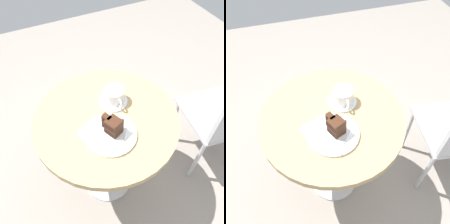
{
  "view_description": "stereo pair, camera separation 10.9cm",
  "coord_description": "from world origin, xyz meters",
  "views": [
    {
      "loc": [
        0.64,
        -0.27,
        1.57
      ],
      "look_at": [
        0.01,
        0.03,
        0.73
      ],
      "focal_mm": 38.0,
      "sensor_mm": 36.0,
      "label": 1
    },
    {
      "loc": [
        0.68,
        -0.17,
        1.57
      ],
      "look_at": [
        0.01,
        0.03,
        0.73
      ],
      "focal_mm": 38.0,
      "sensor_mm": 36.0,
      "label": 2
    }
  ],
  "objects": [
    {
      "name": "saucer",
      "position": [
        -0.07,
        0.07,
        0.7
      ],
      "size": [
        0.14,
        0.14,
        0.01
      ],
      "color": "white",
      "rests_on": "cafe_table"
    },
    {
      "name": "teaspoon",
      "position": [
        -0.11,
        0.1,
        0.7
      ],
      "size": [
        0.02,
        0.1,
        0.0
      ],
      "rotation": [
        0.0,
        0.0,
        1.45
      ],
      "color": "silver",
      "rests_on": "saucer"
    },
    {
      "name": "cafe_table",
      "position": [
        0.0,
        0.0,
        0.57
      ],
      "size": [
        0.69,
        0.69,
        0.69
      ],
      "color": "tan",
      "rests_on": "ground"
    },
    {
      "name": "fork",
      "position": [
        0.17,
        0.0,
        0.71
      ],
      "size": [
        0.13,
        0.11,
        0.0
      ],
      "rotation": [
        0.0,
        0.0,
        5.6
      ],
      "color": "silver",
      "rests_on": "cake_plate"
    },
    {
      "name": "cake_plate",
      "position": [
        0.1,
        -0.02,
        0.7
      ],
      "size": [
        0.23,
        0.23,
        0.01
      ],
      "color": "white",
      "rests_on": "cafe_table"
    },
    {
      "name": "ground_plane",
      "position": [
        0.0,
        0.0,
        -0.01
      ],
      "size": [
        4.4,
        4.4,
        0.01
      ],
      "primitive_type": "cube",
      "color": "gray",
      "rests_on": "ground"
    },
    {
      "name": "napkin",
      "position": [
        0.07,
        -0.07,
        0.69
      ],
      "size": [
        0.18,
        0.19,
        0.0
      ],
      "rotation": [
        0.0,
        0.0,
        4.98
      ],
      "color": "beige",
      "rests_on": "cafe_table"
    },
    {
      "name": "coffee_cup",
      "position": [
        -0.08,
        0.08,
        0.74
      ],
      "size": [
        0.14,
        0.1,
        0.07
      ],
      "color": "white",
      "rests_on": "saucer"
    },
    {
      "name": "cake_slice",
      "position": [
        0.09,
        -0.01,
        0.74
      ],
      "size": [
        0.1,
        0.08,
        0.09
      ],
      "rotation": [
        0.0,
        0.0,
        3.56
      ],
      "color": "black",
      "rests_on": "cake_plate"
    }
  ]
}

